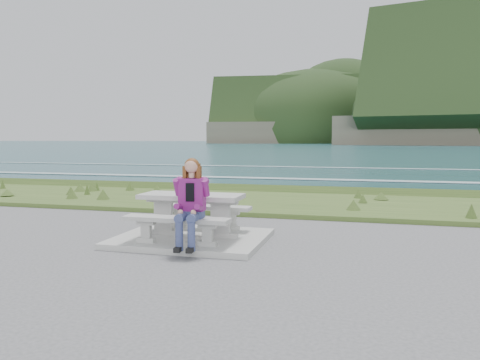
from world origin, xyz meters
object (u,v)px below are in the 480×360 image
object	(u,v)px
bench_seaward	(205,211)
seated_woman	(190,215)
bench_landward	(176,223)
picnic_table	(191,203)

from	to	relation	value
bench_seaward	seated_woman	xyz separation A→B (m)	(0.29, -1.53, 0.17)
bench_landward	bench_seaward	world-z (taller)	same
bench_landward	seated_woman	size ratio (longest dim) A/B	1.27
bench_seaward	seated_woman	distance (m)	1.57
bench_landward	seated_woman	world-z (taller)	seated_woman
bench_landward	bench_seaward	size ratio (longest dim) A/B	1.00
bench_seaward	seated_woman	bearing A→B (deg)	-79.32
bench_landward	picnic_table	bearing A→B (deg)	90.00
bench_landward	seated_woman	bearing A→B (deg)	-24.94
picnic_table	bench_seaward	bearing A→B (deg)	90.00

